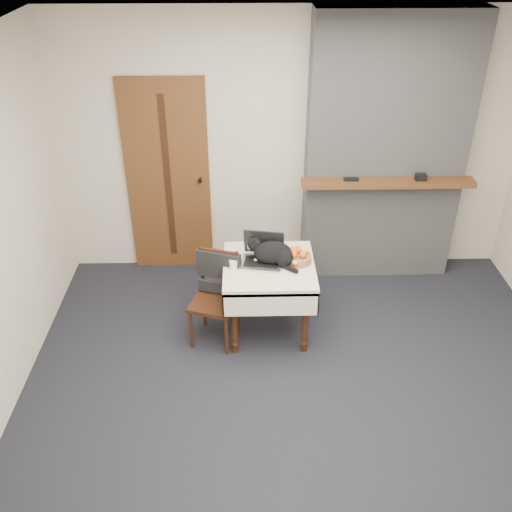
{
  "coord_description": "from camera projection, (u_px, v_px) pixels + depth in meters",
  "views": [
    {
      "loc": [
        -0.44,
        -3.24,
        3.33
      ],
      "look_at": [
        -0.35,
        0.79,
        0.82
      ],
      "focal_mm": 40.0,
      "sensor_mm": 36.0,
      "label": 1
    }
  ],
  "objects": [
    {
      "name": "door",
      "position": [
        168.0,
        179.0,
        5.64
      ],
      "size": [
        0.82,
        0.1,
        2.0
      ],
      "color": "brown",
      "rests_on": "ground"
    },
    {
      "name": "room_shell",
      "position": [
        308.0,
        166.0,
        3.98
      ],
      "size": [
        4.52,
        4.01,
        2.61
      ],
      "color": "beige",
      "rests_on": "ground"
    },
    {
      "name": "fruit_basket",
      "position": [
        298.0,
        257.0,
        4.87
      ],
      "size": [
        0.23,
        0.23,
        0.13
      ],
      "color": "#AA6E44",
      "rests_on": "side_table"
    },
    {
      "name": "laptop",
      "position": [
        262.0,
        255.0,
        4.88
      ],
      "size": [
        0.4,
        0.35,
        0.26
      ],
      "rotation": [
        0.0,
        0.0,
        -0.17
      ],
      "color": "#B7B7BC",
      "rests_on": "side_table"
    },
    {
      "name": "cream_jar",
      "position": [
        233.0,
        264.0,
        4.79
      ],
      "size": [
        0.07,
        0.07,
        0.08
      ],
      "primitive_type": "cylinder",
      "color": "white",
      "rests_on": "side_table"
    },
    {
      "name": "chair",
      "position": [
        217.0,
        284.0,
        4.9
      ],
      "size": [
        0.47,
        0.47,
        0.85
      ],
      "rotation": [
        0.0,
        0.0,
        -0.31
      ],
      "color": "#321B0D",
      "rests_on": "ground"
    },
    {
      "name": "cat",
      "position": [
        273.0,
        253.0,
        4.83
      ],
      "size": [
        0.44,
        0.34,
        0.24
      ],
      "rotation": [
        0.0,
        0.0,
        -0.35
      ],
      "color": "black",
      "rests_on": "side_table"
    },
    {
      "name": "side_table",
      "position": [
        269.0,
        276.0,
        4.92
      ],
      "size": [
        0.78,
        0.78,
        0.7
      ],
      "color": "#321B0D",
      "rests_on": "ground"
    },
    {
      "name": "chimney",
      "position": [
        385.0,
        153.0,
        5.42
      ],
      "size": [
        1.62,
        0.48,
        2.6
      ],
      "color": "gray",
      "rests_on": "ground"
    },
    {
      "name": "ground",
      "position": [
        303.0,
        396.0,
        4.52
      ],
      "size": [
        4.5,
        4.5,
        0.0
      ],
      "primitive_type": "plane",
      "color": "black",
      "rests_on": "ground"
    },
    {
      "name": "desk_clutter",
      "position": [
        284.0,
        259.0,
        4.93
      ],
      "size": [
        0.13,
        0.06,
        0.01
      ],
      "primitive_type": "cube",
      "rotation": [
        0.0,
        0.0,
        0.34
      ],
      "color": "black",
      "rests_on": "side_table"
    },
    {
      "name": "pill_bottle",
      "position": [
        295.0,
        266.0,
        4.77
      ],
      "size": [
        0.04,
        0.04,
        0.08
      ],
      "color": "#9B3E13",
      "rests_on": "side_table"
    }
  ]
}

